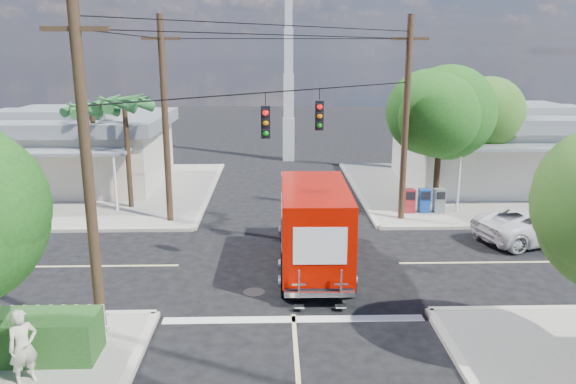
{
  "coord_description": "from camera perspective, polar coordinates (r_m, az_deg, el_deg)",
  "views": [
    {
      "loc": [
        -0.54,
        -19.03,
        7.49
      ],
      "look_at": [
        0.0,
        2.0,
        2.2
      ],
      "focal_mm": 35.0,
      "sensor_mm": 36.0,
      "label": 1
    }
  ],
  "objects": [
    {
      "name": "utility_poles",
      "position": [
        20.85,
        -4.35,
        6.31
      ],
      "size": [
        12.0,
        10.68,
        9.0
      ],
      "color": "#473321",
      "rests_on": "ground"
    },
    {
      "name": "building_nw",
      "position": [
        33.93,
        -21.25,
        4.22
      ],
      "size": [
        10.8,
        10.2,
        4.3
      ],
      "color": "beige",
      "rests_on": "sidewalk_nw"
    },
    {
      "name": "building_ne",
      "position": [
        34.02,
        21.15,
        4.42
      ],
      "size": [
        11.8,
        10.2,
        4.5
      ],
      "color": "silver",
      "rests_on": "sidewalk_ne"
    },
    {
      "name": "palm_nw_back",
      "position": [
        29.56,
        -19.29,
        7.86
      ],
      "size": [
        3.01,
        3.08,
        5.19
      ],
      "color": "#422D1C",
      "rests_on": "sidewalk_nw"
    },
    {
      "name": "sidewalk_ne",
      "position": [
        32.86,
        18.91,
        0.29
      ],
      "size": [
        14.12,
        14.12,
        0.14
      ],
      "color": "gray",
      "rests_on": "ground"
    },
    {
      "name": "pedestrian",
      "position": [
        14.4,
        -25.32,
        -14.01
      ],
      "size": [
        0.77,
        0.75,
        1.77
      ],
      "primitive_type": "imported",
      "rotation": [
        0.0,
        0.0,
        0.73
      ],
      "color": "beige",
      "rests_on": "sidewalk_sw"
    },
    {
      "name": "vending_boxes",
      "position": [
        27.06,
        13.66,
        -0.85
      ],
      "size": [
        1.9,
        0.5,
        1.1
      ],
      "color": "#A41E27",
      "rests_on": "sidewalk_ne"
    },
    {
      "name": "tree_ne_back",
      "position": [
        30.02,
        18.85,
        7.05
      ],
      "size": [
        3.77,
        3.66,
        5.82
      ],
      "color": "#422D1C",
      "rests_on": "sidewalk_ne"
    },
    {
      "name": "palm_nw_front",
      "position": [
        27.54,
        -16.29,
        8.46
      ],
      "size": [
        3.01,
        3.08,
        5.59
      ],
      "color": "#422D1C",
      "rests_on": "sidewalk_nw"
    },
    {
      "name": "sidewalk_nw",
      "position": [
        32.5,
        -19.97,
        0.05
      ],
      "size": [
        14.12,
        14.12,
        0.14
      ],
      "color": "gray",
      "rests_on": "ground"
    },
    {
      "name": "ground",
      "position": [
        20.46,
        0.14,
        -7.36
      ],
      "size": [
        120.0,
        120.0,
        0.0
      ],
      "primitive_type": "plane",
      "color": "black",
      "rests_on": "ground"
    },
    {
      "name": "delivery_truck",
      "position": [
        19.72,
        2.62,
        -3.37
      ],
      "size": [
        2.39,
        7.2,
        3.09
      ],
      "color": "black",
      "rests_on": "ground"
    },
    {
      "name": "road_markings",
      "position": [
        19.09,
        0.27,
        -8.96
      ],
      "size": [
        32.0,
        32.0,
        0.01
      ],
      "color": "beige",
      "rests_on": "ground"
    },
    {
      "name": "radio_tower",
      "position": [
        39.09,
        0.06,
        11.4
      ],
      "size": [
        0.8,
        0.8,
        17.0
      ],
      "color": "silver",
      "rests_on": "ground"
    },
    {
      "name": "tree_ne_front",
      "position": [
        27.06,
        15.32,
        7.84
      ],
      "size": [
        4.21,
        4.14,
        6.66
      ],
      "color": "#422D1C",
      "rests_on": "sidewalk_ne"
    },
    {
      "name": "parked_car",
      "position": [
        24.78,
        24.06,
        -3.02
      ],
      "size": [
        5.59,
        3.67,
        1.43
      ],
      "primitive_type": "imported",
      "rotation": [
        0.0,
        0.0,
        1.85
      ],
      "color": "silver",
      "rests_on": "ground"
    }
  ]
}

